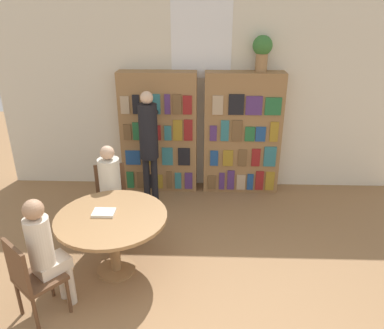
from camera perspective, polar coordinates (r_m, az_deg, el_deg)
wall_back at (r=5.99m, az=1.36°, el=10.32°), size 6.40×0.07×3.00m
bookshelf_left at (r=5.99m, az=-5.05°, el=4.82°), size 1.20×0.34×1.93m
bookshelf_right at (r=5.98m, az=7.65°, el=4.65°), size 1.20×0.34×1.93m
flower_vase at (r=5.73m, az=10.66°, el=16.80°), size 0.29×0.29×0.52m
reading_table at (r=4.26m, az=-12.08°, el=-9.03°), size 1.22×1.22×0.74m
chair_near_camera at (r=3.96m, az=-23.32°, el=-15.39°), size 0.56×0.56×0.90m
chair_left_side at (r=5.14m, az=-12.16°, el=-4.47°), size 0.49×0.49×0.90m
seated_reader_left at (r=4.88m, az=-12.34°, el=-3.29°), size 0.34×0.40×1.25m
seated_reader_right at (r=3.90m, az=-21.36°, el=-11.96°), size 0.38×0.39×1.27m
librarian_standing at (r=5.51m, az=-6.61°, el=4.04°), size 0.27×0.54×1.74m
open_book_on_table at (r=4.24m, az=-13.28°, el=-7.15°), size 0.24×0.18×0.03m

